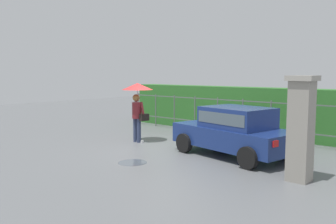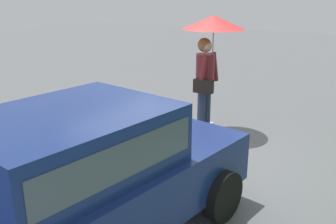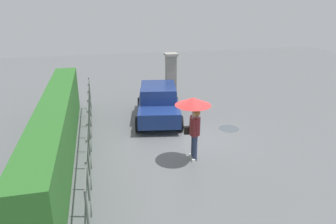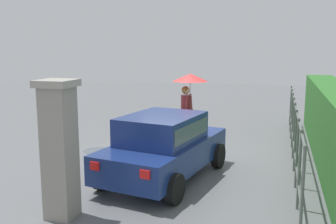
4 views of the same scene
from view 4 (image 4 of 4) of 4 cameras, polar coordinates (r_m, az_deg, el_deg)
The scene contains 7 objects.
ground_plane at distance 11.29m, azimuth 0.95°, elevation -5.51°, with size 40.00×40.00×0.00m, color slate.
car at distance 8.63m, azimuth -0.61°, elevation -4.78°, with size 3.94×2.37×1.48m.
pedestrian at distance 12.20m, azimuth 3.12°, elevation 3.50°, with size 1.11×1.11×2.12m.
gate_pillar at distance 6.86m, azimuth -15.80°, elevation -5.21°, with size 0.60×0.60×2.42m.
fence_section at distance 10.74m, azimuth 18.22°, elevation -2.29°, with size 9.19×0.05×1.50m.
hedge_row at distance 10.79m, azimuth 23.51°, elevation -1.86°, with size 10.14×0.90×1.90m, color #2D6B28.
puddle_near at distance 11.30m, azimuth -10.47°, elevation -5.65°, with size 0.80×0.80×0.00m, color #4C545B.
Camera 4 is at (10.50, 2.90, 2.97)m, focal length 41.03 mm.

